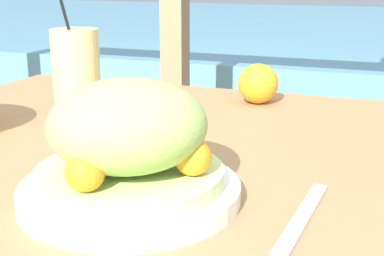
% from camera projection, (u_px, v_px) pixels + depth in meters
% --- Properties ---
extents(patio_table, '(1.29, 0.98, 0.70)m').
position_uv_depth(patio_table, '(234.00, 231.00, 0.69)').
color(patio_table, '#997047').
rests_on(patio_table, ground_plane).
extents(railing_fence, '(2.80, 0.08, 1.12)m').
position_uv_depth(railing_fence, '(328.00, 28.00, 1.46)').
color(railing_fence, '#937551').
rests_on(railing_fence, ground_plane).
extents(sea_backdrop, '(12.00, 4.00, 0.58)m').
position_uv_depth(sea_backdrop, '(365.00, 65.00, 3.85)').
color(sea_backdrop, '#568EA8').
rests_on(sea_backdrop, ground_plane).
extents(salad_plate, '(0.25, 0.25, 0.14)m').
position_uv_depth(salad_plate, '(129.00, 150.00, 0.58)').
color(salad_plate, white).
rests_on(salad_plate, patio_table).
extents(drink_glass, '(0.08, 0.08, 0.25)m').
position_uv_depth(drink_glass, '(77.00, 74.00, 0.91)').
color(drink_glass, '#DBCC7F').
rests_on(drink_glass, patio_table).
extents(fork, '(0.03, 0.18, 0.00)m').
position_uv_depth(fork, '(302.00, 217.00, 0.55)').
color(fork, silver).
rests_on(fork, patio_table).
extents(orange_near_basket, '(0.08, 0.08, 0.08)m').
position_uv_depth(orange_near_basket, '(258.00, 84.00, 1.02)').
color(orange_near_basket, orange).
rests_on(orange_near_basket, patio_table).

